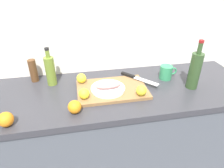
# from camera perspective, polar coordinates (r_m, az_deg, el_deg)

# --- Properties ---
(back_wall) EXTENTS (3.20, 0.05, 2.50)m
(back_wall) POSITION_cam_1_polar(r_m,az_deg,el_deg) (1.47, -4.33, 16.59)
(back_wall) COLOR white
(back_wall) RESTS_ON ground_plane
(kitchen_counter) EXTENTS (2.00, 0.60, 0.90)m
(kitchen_counter) POSITION_cam_1_polar(r_m,az_deg,el_deg) (1.59, -1.69, -15.76)
(kitchen_counter) COLOR #4C5159
(kitchen_counter) RESTS_ON ground_plane
(cutting_board) EXTENTS (0.45, 0.30, 0.02)m
(cutting_board) POSITION_cam_1_polar(r_m,az_deg,el_deg) (1.30, 0.00, -1.52)
(cutting_board) COLOR olive
(cutting_board) RESTS_ON kitchen_counter
(white_plate) EXTENTS (0.22, 0.22, 0.01)m
(white_plate) POSITION_cam_1_polar(r_m,az_deg,el_deg) (1.28, -1.16, -1.30)
(white_plate) COLOR white
(white_plate) RESTS_ON cutting_board
(fish_fillet) EXTENTS (0.16, 0.07, 0.04)m
(fish_fillet) POSITION_cam_1_polar(r_m,az_deg,el_deg) (1.26, -1.17, -0.32)
(fish_fillet) COLOR tan
(fish_fillet) RESTS_ON white_plate
(chef_knife) EXTENTS (0.21, 0.23, 0.02)m
(chef_knife) POSITION_cam_1_polar(r_m,az_deg,el_deg) (1.41, 6.42, 1.94)
(chef_knife) COLOR silver
(chef_knife) RESTS_ON cutting_board
(lemon_0) EXTENTS (0.06, 0.06, 0.06)m
(lemon_0) POSITION_cam_1_polar(r_m,az_deg,el_deg) (1.36, -8.70, 1.62)
(lemon_0) COLOR yellow
(lemon_0) RESTS_ON cutting_board
(lemon_1) EXTENTS (0.06, 0.06, 0.06)m
(lemon_1) POSITION_cam_1_polar(r_m,az_deg,el_deg) (1.22, 8.35, -1.85)
(lemon_1) COLOR yellow
(lemon_1) RESTS_ON cutting_board
(lemon_2) EXTENTS (0.06, 0.06, 0.06)m
(lemon_2) POSITION_cam_1_polar(r_m,az_deg,el_deg) (1.19, -7.96, -2.74)
(lemon_2) COLOR yellow
(lemon_2) RESTS_ON cutting_board
(olive_oil_bottle) EXTENTS (0.06, 0.06, 0.26)m
(olive_oil_bottle) POSITION_cam_1_polar(r_m,az_deg,el_deg) (1.39, -17.15, 3.77)
(olive_oil_bottle) COLOR olive
(olive_oil_bottle) RESTS_ON kitchen_counter
(wine_bottle) EXTENTS (0.07, 0.07, 0.33)m
(wine_bottle) POSITION_cam_1_polar(r_m,az_deg,el_deg) (1.39, 22.52, 3.70)
(wine_bottle) COLOR #2D4723
(wine_bottle) RESTS_ON kitchen_counter
(coffee_mug_0) EXTENTS (0.13, 0.09, 0.10)m
(coffee_mug_0) POSITION_cam_1_polar(r_m,az_deg,el_deg) (1.48, 15.17, 3.23)
(coffee_mug_0) COLOR #338C59
(coffee_mug_0) RESTS_ON kitchen_counter
(orange_0) EXTENTS (0.07, 0.07, 0.07)m
(orange_0) POSITION_cam_1_polar(r_m,az_deg,el_deg) (1.12, -10.58, -6.42)
(orange_0) COLOR orange
(orange_0) RESTS_ON kitchen_counter
(orange_1) EXTENTS (0.08, 0.08, 0.08)m
(orange_1) POSITION_cam_1_polar(r_m,az_deg,el_deg) (1.15, -28.00, -8.89)
(orange_1) COLOR orange
(orange_1) RESTS_ON kitchen_counter
(pepper_mill) EXTENTS (0.05, 0.05, 0.16)m
(pepper_mill) POSITION_cam_1_polar(r_m,az_deg,el_deg) (1.48, -21.50, 3.55)
(pepper_mill) COLOR brown
(pepper_mill) RESTS_ON kitchen_counter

